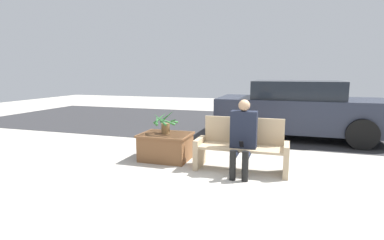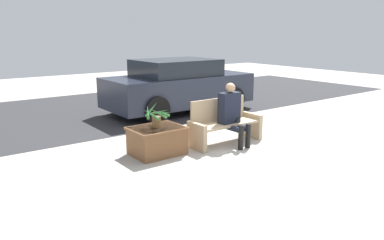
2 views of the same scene
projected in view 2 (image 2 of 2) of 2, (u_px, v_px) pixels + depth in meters
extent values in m
plane|color=#ADA89E|center=(248.00, 150.00, 7.30)|extent=(30.00, 30.00, 0.00)
cube|color=#2D2D30|center=(122.00, 106.00, 11.51)|extent=(20.00, 6.00, 0.01)
cube|color=tan|center=(197.00, 137.00, 7.23)|extent=(0.09, 0.54, 0.53)
cube|color=tan|center=(252.00, 125.00, 8.10)|extent=(0.09, 0.54, 0.53)
cube|color=tan|center=(226.00, 124.00, 7.63)|extent=(1.41, 0.50, 0.04)
cube|color=tan|center=(218.00, 109.00, 7.77)|extent=(1.41, 0.04, 0.48)
cube|color=black|center=(229.00, 108.00, 7.55)|extent=(0.44, 0.22, 0.63)
sphere|color=tan|center=(230.00, 88.00, 7.44)|extent=(0.20, 0.20, 0.20)
cylinder|color=black|center=(233.00, 128.00, 7.40)|extent=(0.11, 0.46, 0.11)
cylinder|color=black|center=(240.00, 127.00, 7.51)|extent=(0.11, 0.46, 0.11)
cylinder|color=black|center=(241.00, 138.00, 7.25)|extent=(0.10, 0.10, 0.49)
cylinder|color=black|center=(248.00, 136.00, 7.36)|extent=(0.10, 0.10, 0.49)
cube|color=black|center=(237.00, 120.00, 7.41)|extent=(0.07, 0.09, 0.12)
cube|color=brown|center=(157.00, 141.00, 6.97)|extent=(0.92, 0.71, 0.52)
cube|color=brown|center=(157.00, 128.00, 6.91)|extent=(0.97, 0.76, 0.04)
cylinder|color=brown|center=(157.00, 122.00, 6.89)|extent=(0.16, 0.16, 0.21)
cone|color=#2D6B33|center=(164.00, 113.00, 6.96)|extent=(0.07, 0.36, 0.13)
cone|color=#2D6B33|center=(160.00, 112.00, 7.01)|extent=(0.26, 0.32, 0.15)
cone|color=#2D6B33|center=(152.00, 109.00, 6.93)|extent=(0.31, 0.09, 0.27)
cone|color=#2D6B33|center=(148.00, 112.00, 6.82)|extent=(0.20, 0.32, 0.23)
cone|color=#2D6B33|center=(151.00, 114.00, 6.71)|extent=(0.19, 0.34, 0.19)
cone|color=#2D6B33|center=(158.00, 113.00, 6.70)|extent=(0.33, 0.16, 0.23)
cone|color=#2D6B33|center=(164.00, 114.00, 6.77)|extent=(0.34, 0.21, 0.18)
cube|color=#232838|center=(179.00, 90.00, 10.67)|extent=(4.18, 1.80, 0.82)
cube|color=black|center=(176.00, 67.00, 10.46)|extent=(2.18, 1.66, 0.45)
cylinder|color=black|center=(234.00, 99.00, 10.79)|extent=(0.69, 0.18, 0.69)
cylinder|color=black|center=(196.00, 91.00, 12.19)|extent=(0.69, 0.18, 0.69)
cylinder|color=black|center=(157.00, 110.00, 9.28)|extent=(0.69, 0.18, 0.69)
cylinder|color=black|center=(124.00, 100.00, 10.68)|extent=(0.69, 0.18, 0.69)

